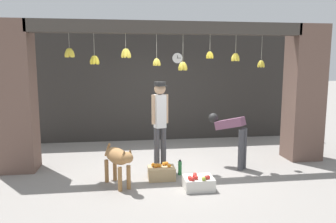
# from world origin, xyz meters

# --- Properties ---
(ground_plane) EXTENTS (60.00, 60.00, 0.00)m
(ground_plane) POSITION_xyz_m (0.00, 0.00, 0.00)
(ground_plane) COLOR gray
(shop_back_wall) EXTENTS (7.24, 0.12, 2.89)m
(shop_back_wall) POSITION_xyz_m (0.00, 2.56, 1.44)
(shop_back_wall) COLOR #2D2B28
(shop_back_wall) RESTS_ON ground_plane
(shop_pillar_left) EXTENTS (0.70, 0.60, 2.89)m
(shop_pillar_left) POSITION_xyz_m (-2.97, 0.30, 1.44)
(shop_pillar_left) COLOR brown
(shop_pillar_left) RESTS_ON ground_plane
(shop_pillar_right) EXTENTS (0.70, 0.60, 2.89)m
(shop_pillar_right) POSITION_xyz_m (2.97, 0.30, 1.44)
(shop_pillar_right) COLOR brown
(shop_pillar_right) RESTS_ON ground_plane
(storefront_awning) EXTENTS (5.34, 0.28, 0.96)m
(storefront_awning) POSITION_xyz_m (-0.02, 0.12, 2.71)
(storefront_awning) COLOR #3D3833
(dog) EXTENTS (0.58, 0.91, 0.72)m
(dog) POSITION_xyz_m (-1.03, -0.84, 0.50)
(dog) COLOR #9E7042
(dog) RESTS_ON ground_plane
(shopkeeper) EXTENTS (0.33, 0.30, 1.74)m
(shopkeeper) POSITION_xyz_m (-0.22, -0.09, 1.04)
(shopkeeper) COLOR #424247
(shopkeeper) RESTS_ON ground_plane
(worker_stooping) EXTENTS (0.68, 0.67, 1.07)m
(worker_stooping) POSITION_xyz_m (1.23, -0.10, 0.71)
(worker_stooping) COLOR #424247
(worker_stooping) RESTS_ON ground_plane
(fruit_crate_oranges) EXTENTS (0.48, 0.34, 0.29)m
(fruit_crate_oranges) POSITION_xyz_m (-0.26, -0.60, 0.12)
(fruit_crate_oranges) COLOR tan
(fruit_crate_oranges) RESTS_ON ground_plane
(fruit_crate_apples) EXTENTS (0.49, 0.41, 0.27)m
(fruit_crate_apples) POSITION_xyz_m (0.30, -1.16, 0.11)
(fruit_crate_apples) COLOR silver
(fruit_crate_apples) RESTS_ON ground_plane
(water_bottle) EXTENTS (0.07, 0.07, 0.29)m
(water_bottle) POSITION_xyz_m (0.12, -0.42, 0.14)
(water_bottle) COLOR #38934C
(water_bottle) RESTS_ON ground_plane
(wall_clock) EXTENTS (0.29, 0.03, 0.29)m
(wall_clock) POSITION_xyz_m (0.55, 2.48, 2.23)
(wall_clock) COLOR black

